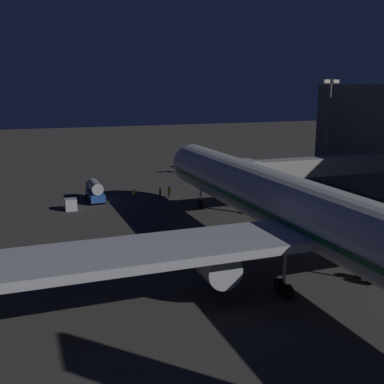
# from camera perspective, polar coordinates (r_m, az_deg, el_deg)

# --- Properties ---
(ground_plane) EXTENTS (320.00, 320.00, 0.00)m
(ground_plane) POSITION_cam_1_polar(r_m,az_deg,el_deg) (53.86, 7.29, -5.88)
(ground_plane) COLOR #383533
(airliner_at_gate) EXTENTS (58.62, 69.70, 18.13)m
(airliner_at_gate) POSITION_cam_1_polar(r_m,az_deg,el_deg) (42.22, 15.26, -3.29)
(airliner_at_gate) COLOR silver
(airliner_at_gate) RESTS_ON ground_plane
(jet_bridge) EXTENTS (24.70, 3.40, 7.38)m
(jet_bridge) POSITION_cam_1_polar(r_m,az_deg,el_deg) (68.04, 13.02, 2.85)
(jet_bridge) COLOR #9E9E99
(jet_bridge) RESTS_ON ground_plane
(apron_floodlight_mast) EXTENTS (2.90, 0.50, 18.02)m
(apron_floodlight_mast) POSITION_cam_1_polar(r_m,az_deg,el_deg) (83.87, 16.01, 7.64)
(apron_floodlight_mast) COLOR #59595E
(apron_floodlight_mast) RESTS_ON ground_plane
(fuel_tanker) EXTENTS (2.46, 5.66, 3.15)m
(fuel_tanker) POSITION_cam_1_polar(r_m,az_deg,el_deg) (72.92, -11.55, 0.19)
(fuel_tanker) COLOR #234C9E
(fuel_tanker) RESTS_ON ground_plane
(baggage_container_near_belt) EXTENTS (1.58, 1.56, 1.66)m
(baggage_container_near_belt) POSITION_cam_1_polar(r_m,az_deg,el_deg) (68.37, -14.31, -1.47)
(baggage_container_near_belt) COLOR #B7BABF
(baggage_container_near_belt) RESTS_ON ground_plane
(ground_crew_marshaller_fwd) EXTENTS (0.40, 0.40, 1.89)m
(ground_crew_marshaller_fwd) POSITION_cam_1_polar(r_m,az_deg,el_deg) (72.06, -6.95, -0.28)
(ground_crew_marshaller_fwd) COLOR black
(ground_crew_marshaller_fwd) RESTS_ON ground_plane
(ground_crew_under_port_wing) EXTENTS (0.40, 0.40, 1.80)m
(ground_crew_under_port_wing) POSITION_cam_1_polar(r_m,az_deg,el_deg) (73.13, -3.84, -0.07)
(ground_crew_under_port_wing) COLOR black
(ground_crew_under_port_wing) RESTS_ON ground_plane
(ground_crew_walking_aft) EXTENTS (0.40, 0.40, 1.76)m
(ground_crew_walking_aft) POSITION_cam_1_polar(r_m,az_deg,el_deg) (74.24, -2.75, 0.12)
(ground_crew_walking_aft) COLOR black
(ground_crew_walking_aft) RESTS_ON ground_plane
(traffic_cone_nose_port) EXTENTS (0.36, 0.36, 0.55)m
(traffic_cone_nose_port) POSITION_cam_1_polar(r_m,az_deg,el_deg) (73.45, 1.08, -0.56)
(traffic_cone_nose_port) COLOR orange
(traffic_cone_nose_port) RESTS_ON ground_plane
(traffic_cone_nose_starboard) EXTENTS (0.36, 0.36, 0.55)m
(traffic_cone_nose_starboard) POSITION_cam_1_polar(r_m,az_deg,el_deg) (71.99, -2.18, -0.84)
(traffic_cone_nose_starboard) COLOR orange
(traffic_cone_nose_starboard) RESTS_ON ground_plane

